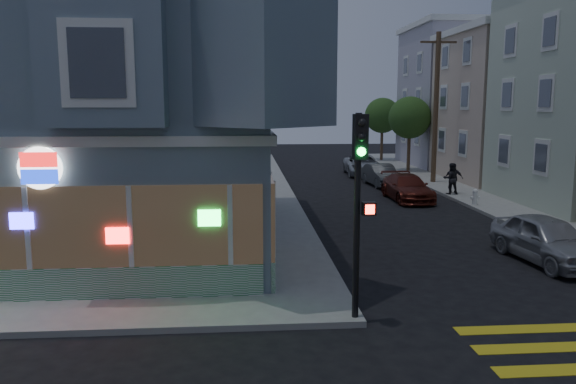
{
  "coord_description": "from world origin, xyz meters",
  "views": [
    {
      "loc": [
        0.35,
        -9.56,
        4.86
      ],
      "look_at": [
        1.63,
        6.64,
        2.33
      ],
      "focal_mm": 35.0,
      "sensor_mm": 36.0,
      "label": 1
    }
  ],
  "objects": [
    {
      "name": "ground",
      "position": [
        0.0,
        0.0,
        0.0
      ],
      "size": [
        120.0,
        120.0,
        0.0
      ],
      "primitive_type": "plane",
      "color": "black",
      "rests_on": "ground"
    },
    {
      "name": "corner_building",
      "position": [
        -6.0,
        10.98,
        5.82
      ],
      "size": [
        14.6,
        14.6,
        11.4
      ],
      "color": "slate",
      "rests_on": "sidewalk_nw"
    },
    {
      "name": "row_house_c",
      "position": [
        19.5,
        25.0,
        4.65
      ],
      "size": [
        12.0,
        8.6,
        9.0
      ],
      "primitive_type": "cube",
      "color": "#C6B299",
      "rests_on": "sidewalk_ne"
    },
    {
      "name": "row_house_d",
      "position": [
        19.5,
        34.0,
        5.4
      ],
      "size": [
        12.0,
        8.6,
        10.5
      ],
      "primitive_type": "cube",
      "color": "#9A95A4",
      "rests_on": "sidewalk_ne"
    },
    {
      "name": "utility_pole",
      "position": [
        12.0,
        24.0,
        4.8
      ],
      "size": [
        2.2,
        0.3,
        9.0
      ],
      "color": "#4C3826",
      "rests_on": "sidewalk_ne"
    },
    {
      "name": "street_tree_near",
      "position": [
        12.2,
        30.0,
        3.94
      ],
      "size": [
        3.0,
        3.0,
        5.3
      ],
      "color": "#4C3826",
      "rests_on": "sidewalk_ne"
    },
    {
      "name": "street_tree_far",
      "position": [
        12.2,
        38.0,
        3.94
      ],
      "size": [
        3.0,
        3.0,
        5.3
      ],
      "color": "#4C3826",
      "rests_on": "sidewalk_ne"
    },
    {
      "name": "pedestrian_a",
      "position": [
        11.3,
        19.19,
        0.98
      ],
      "size": [
        0.82,
        0.65,
        1.66
      ],
      "primitive_type": "imported",
      "rotation": [
        0.0,
        0.0,
        3.11
      ],
      "color": "black",
      "rests_on": "sidewalk_ne"
    },
    {
      "name": "pedestrian_b",
      "position": [
        11.61,
        19.56,
        0.95
      ],
      "size": [
        1.02,
        0.73,
        1.6
      ],
      "primitive_type": "imported",
      "rotation": [
        0.0,
        0.0,
        2.74
      ],
      "color": "black",
      "rests_on": "sidewalk_ne"
    },
    {
      "name": "parked_car_a",
      "position": [
        9.68,
        6.68,
        0.74
      ],
      "size": [
        2.16,
        4.49,
        1.48
      ],
      "primitive_type": "imported",
      "rotation": [
        0.0,
        0.0,
        0.1
      ],
      "color": "#A2A4A9",
      "rests_on": "ground"
    },
    {
      "name": "parked_car_b",
      "position": [
        8.6,
        23.45,
        0.66
      ],
      "size": [
        1.72,
        4.1,
        1.32
      ],
      "primitive_type": "imported",
      "rotation": [
        0.0,
        0.0,
        0.08
      ],
      "color": "#3B3E40",
      "rests_on": "ground"
    },
    {
      "name": "parked_car_c",
      "position": [
        8.67,
        18.25,
        0.66
      ],
      "size": [
        1.96,
        4.59,
        1.32
      ],
      "primitive_type": "imported",
      "rotation": [
        0.0,
        0.0,
        0.02
      ],
      "color": "#5A1D14",
      "rests_on": "ground"
    },
    {
      "name": "parked_car_d",
      "position": [
        8.6,
        28.65,
        0.7
      ],
      "size": [
        2.63,
        5.2,
        1.41
      ],
      "primitive_type": "imported",
      "rotation": [
        0.0,
        0.0,
        -0.06
      ],
      "color": "#A3A7AD",
      "rests_on": "ground"
    },
    {
      "name": "traffic_signal",
      "position": [
        2.82,
        2.19,
        3.22
      ],
      "size": [
        0.53,
        0.51,
        4.54
      ],
      "rotation": [
        0.0,
        0.0,
        0.06
      ],
      "color": "black",
      "rests_on": "sidewalk_nw"
    },
    {
      "name": "fire_hydrant",
      "position": [
        11.3,
        15.98,
        0.55
      ],
      "size": [
        0.43,
        0.25,
        0.75
      ],
      "color": "white",
      "rests_on": "sidewalk_ne"
    }
  ]
}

